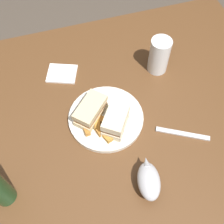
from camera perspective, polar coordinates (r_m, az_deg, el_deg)
The scene contains 14 objects.
ground_plane at distance 1.66m, azimuth 0.74°, elevation -14.02°, with size 6.00×6.00×0.00m, color #4C4238.
dining_table at distance 1.31m, azimuth 0.93°, elevation -9.00°, with size 1.28×0.98×0.75m, color brown.
plate at distance 0.95m, azimuth -1.26°, elevation -1.22°, with size 0.26×0.26×0.02m, color silver.
sandwich_half_left at distance 0.92m, azimuth -4.44°, elevation 0.25°, with size 0.13×0.13×0.06m.
sandwich_half_right at distance 0.90m, azimuth 0.71°, elevation -1.98°, with size 0.11×0.12×0.07m.
potato_wedge_front at distance 0.90m, azimuth -1.14°, elevation -5.02°, with size 0.04×0.02×0.02m, color #B77F33.
potato_wedge_middle at distance 0.92m, azimuth -5.43°, elevation -3.33°, with size 0.05×0.02×0.02m, color #AD702D.
potato_wedge_back at distance 0.92m, azimuth -2.98°, elevation -2.52°, with size 0.04×0.02×0.02m, color #B77F33.
potato_wedge_left_edge at distance 0.94m, azimuth -3.16°, elevation -1.20°, with size 0.05×0.02×0.02m, color #AD702D.
potato_wedge_right_edge at distance 0.91m, azimuth -1.50°, elevation -3.61°, with size 0.06×0.02×0.02m, color #AD702D.
pint_glass at distance 1.06m, azimuth 9.63°, elevation 11.09°, with size 0.08×0.08×0.14m.
gravy_boat at distance 0.84m, azimuth 7.57°, elevation -13.85°, with size 0.09×0.13×0.06m.
napkin at distance 1.09m, azimuth -10.29°, elevation 7.81°, with size 0.11×0.09×0.01m, color white.
fork at distance 0.96m, azimuth 14.36°, elevation -4.37°, with size 0.18×0.02×0.01m, color silver.
Camera 1 is at (-0.17, -0.48, 1.59)m, focal length 44.30 mm.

